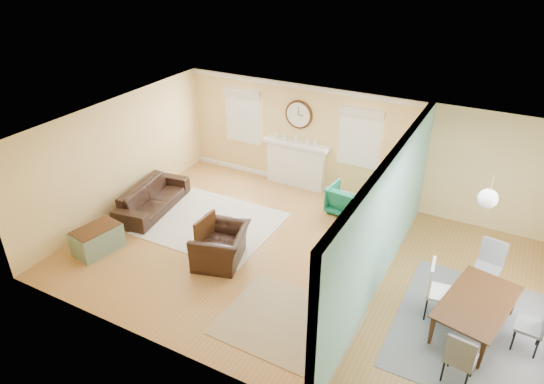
{
  "coord_description": "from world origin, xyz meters",
  "views": [
    {
      "loc": [
        3.13,
        -7.05,
        5.71
      ],
      "look_at": [
        -0.8,
        0.3,
        1.2
      ],
      "focal_mm": 32.0,
      "sensor_mm": 36.0,
      "label": 1
    }
  ],
  "objects_px": {
    "eames_chair": "(221,246)",
    "green_chair": "(345,199)",
    "credenza": "(385,226)",
    "sofa": "(153,198)",
    "dining_table": "(476,316)"
  },
  "relations": [
    {
      "from": "sofa",
      "to": "credenza",
      "type": "bearing_deg",
      "value": -85.58
    },
    {
      "from": "sofa",
      "to": "dining_table",
      "type": "bearing_deg",
      "value": -103.35
    },
    {
      "from": "sofa",
      "to": "dining_table",
      "type": "xyz_separation_m",
      "value": [
        7.12,
        -0.58,
        -0.01
      ]
    },
    {
      "from": "sofa",
      "to": "credenza",
      "type": "height_order",
      "value": "credenza"
    },
    {
      "from": "eames_chair",
      "to": "credenza",
      "type": "relative_size",
      "value": 0.77
    },
    {
      "from": "eames_chair",
      "to": "green_chair",
      "type": "bearing_deg",
      "value": 137.19
    },
    {
      "from": "eames_chair",
      "to": "sofa",
      "type": "bearing_deg",
      "value": -126.86
    },
    {
      "from": "eames_chair",
      "to": "green_chair",
      "type": "height_order",
      "value": "eames_chair"
    },
    {
      "from": "credenza",
      "to": "dining_table",
      "type": "relative_size",
      "value": 0.85
    },
    {
      "from": "eames_chair",
      "to": "credenza",
      "type": "bearing_deg",
      "value": 112.9
    },
    {
      "from": "dining_table",
      "to": "sofa",
      "type": "bearing_deg",
      "value": 97.73
    },
    {
      "from": "eames_chair",
      "to": "dining_table",
      "type": "height_order",
      "value": "eames_chair"
    },
    {
      "from": "green_chair",
      "to": "credenza",
      "type": "bearing_deg",
      "value": 152.17
    },
    {
      "from": "green_chair",
      "to": "credenza",
      "type": "distance_m",
      "value": 1.4
    },
    {
      "from": "eames_chair",
      "to": "dining_table",
      "type": "relative_size",
      "value": 0.66
    }
  ]
}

